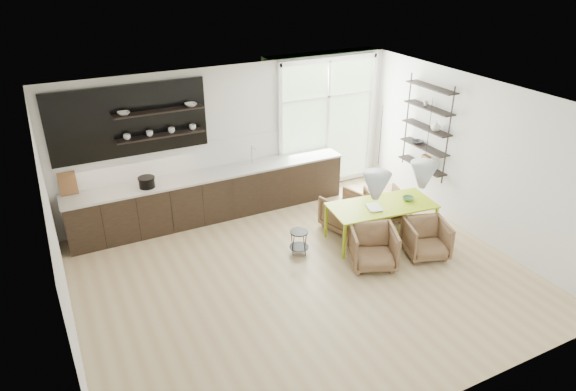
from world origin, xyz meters
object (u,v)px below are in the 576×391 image
object	(u,v)px
armchair_front_right	(426,239)
wire_stool	(299,239)
dining_table	(382,207)
armchair_front_left	(373,247)
armchair_back_left	(344,212)
armchair_back_right	(384,204)

from	to	relation	value
armchair_front_right	wire_stool	xyz separation A→B (m)	(-1.94, 1.06, -0.05)
dining_table	armchair_front_right	distance (m)	0.96
armchair_front_right	wire_stool	size ratio (longest dim) A/B	1.66
armchair_front_right	armchair_front_left	bearing A→B (deg)	-170.86
armchair_front_left	armchair_back_left	bearing A→B (deg)	101.59
armchair_back_right	armchair_front_left	bearing A→B (deg)	61.61
armchair_back_left	armchair_back_right	bearing A→B (deg)	162.26
armchair_back_left	wire_stool	bearing A→B (deg)	5.15
armchair_front_left	dining_table	bearing A→B (deg)	69.27
armchair_back_right	dining_table	bearing A→B (deg)	63.14
dining_table	armchair_back_left	world-z (taller)	dining_table
armchair_front_left	wire_stool	world-z (taller)	armchair_front_left
armchair_back_right	armchair_front_right	world-z (taller)	armchair_front_right
armchair_back_left	armchair_front_left	bearing A→B (deg)	63.89
dining_table	armchair_back_left	xyz separation A→B (m)	(-0.36, 0.66, -0.32)
armchair_front_left	armchair_front_right	xyz separation A→B (m)	(1.01, -0.16, -0.02)
armchair_front_left	armchair_front_right	bearing A→B (deg)	14.14
armchair_back_left	armchair_front_right	xyz separation A→B (m)	(0.74, -1.48, -0.01)
armchair_back_left	dining_table	bearing A→B (deg)	104.20
wire_stool	armchair_front_right	bearing A→B (deg)	-28.59
dining_table	armchair_front_left	bearing A→B (deg)	-127.04
armchair_back_right	armchair_front_right	size ratio (longest dim) A/B	0.95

